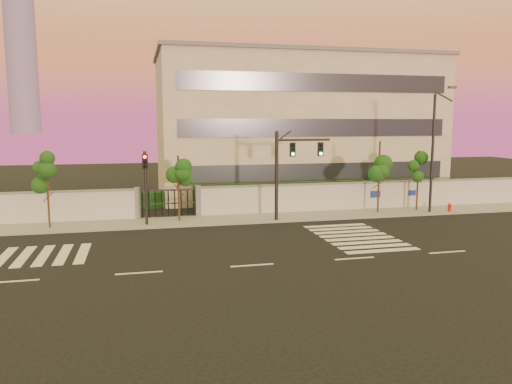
% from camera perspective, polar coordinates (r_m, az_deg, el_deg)
% --- Properties ---
extents(ground, '(120.00, 120.00, 0.00)m').
position_cam_1_polar(ground, '(22.83, -0.44, -8.39)').
color(ground, black).
rests_on(ground, ground).
extents(sidewalk, '(60.00, 3.00, 0.15)m').
position_cam_1_polar(sidewalk, '(32.85, -4.54, -3.21)').
color(sidewalk, gray).
rests_on(sidewalk, ground).
extents(perimeter_wall, '(60.00, 0.36, 2.20)m').
position_cam_1_polar(perimeter_wall, '(34.15, -4.78, -1.08)').
color(perimeter_wall, silver).
rests_on(perimeter_wall, ground).
extents(hedge_row, '(41.00, 4.25, 1.80)m').
position_cam_1_polar(hedge_row, '(37.03, -3.78, -0.76)').
color(hedge_row, black).
rests_on(hedge_row, ground).
extents(institutional_building, '(24.40, 12.40, 12.25)m').
position_cam_1_polar(institutional_building, '(45.51, 4.46, 7.61)').
color(institutional_building, '#BAB49E').
rests_on(institutional_building, ground).
extents(distant_skyscraper, '(16.00, 16.00, 118.00)m').
position_cam_1_polar(distant_skyscraper, '(312.27, -25.46, 17.49)').
color(distant_skyscraper, slate).
rests_on(distant_skyscraper, ground).
extents(road_markings, '(57.00, 7.62, 0.02)m').
position_cam_1_polar(road_markings, '(26.13, -5.70, -6.29)').
color(road_markings, silver).
rests_on(road_markings, ground).
extents(street_tree_c, '(1.36, 1.08, 4.79)m').
position_cam_1_polar(street_tree_c, '(32.04, -22.77, 2.14)').
color(street_tree_c, '#382314').
rests_on(street_tree_c, ground).
extents(street_tree_d, '(1.62, 1.29, 4.34)m').
position_cam_1_polar(street_tree_d, '(32.13, -8.83, 2.11)').
color(street_tree_d, '#382314').
rests_on(street_tree_d, ground).
extents(street_tree_e, '(1.60, 1.27, 5.14)m').
position_cam_1_polar(street_tree_e, '(35.76, 13.95, 3.49)').
color(street_tree_e, '#382314').
rests_on(street_tree_e, ground).
extents(street_tree_f, '(1.55, 1.23, 4.42)m').
position_cam_1_polar(street_tree_f, '(37.55, 18.08, 2.73)').
color(street_tree_f, '#382314').
rests_on(street_tree_f, ground).
extents(traffic_signal_main, '(3.72, 0.41, 5.88)m').
position_cam_1_polar(traffic_signal_main, '(32.17, 3.65, 3.12)').
color(traffic_signal_main, black).
rests_on(traffic_signal_main, ground).
extents(traffic_signal_secondary, '(0.37, 0.35, 4.70)m').
position_cam_1_polar(traffic_signal_secondary, '(31.30, -12.52, 1.45)').
color(traffic_signal_secondary, black).
rests_on(traffic_signal_secondary, ground).
extents(streetlight_east, '(0.52, 2.11, 8.76)m').
position_cam_1_polar(streetlight_east, '(36.80, 19.70, 4.87)').
color(streetlight_east, black).
rests_on(streetlight_east, ground).
extents(fire_hydrant, '(0.30, 0.28, 0.75)m').
position_cam_1_polar(fire_hydrant, '(37.97, 21.24, -1.75)').
color(fire_hydrant, red).
rests_on(fire_hydrant, ground).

